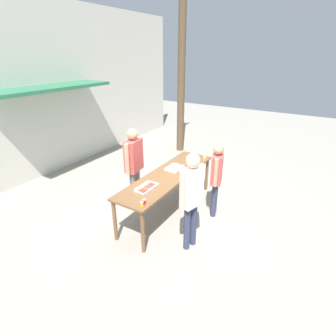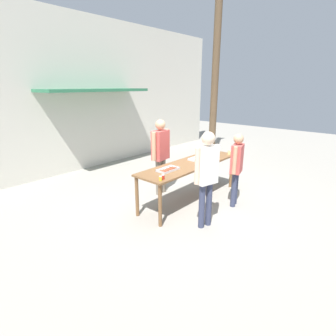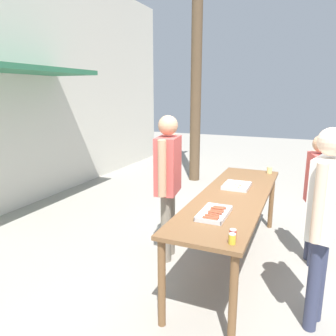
% 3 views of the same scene
% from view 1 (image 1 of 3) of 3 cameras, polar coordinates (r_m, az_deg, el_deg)
% --- Properties ---
extents(ground_plane, '(24.00, 24.00, 0.00)m').
position_cam_1_polar(ground_plane, '(5.88, 0.00, -9.22)').
color(ground_plane, gray).
extents(building_facade_back, '(12.00, 1.11, 4.50)m').
position_cam_1_polar(building_facade_back, '(7.84, -26.55, 14.54)').
color(building_facade_back, beige).
rests_on(building_facade_back, ground).
extents(serving_table, '(2.79, 0.76, 0.88)m').
position_cam_1_polar(serving_table, '(5.48, 0.00, -2.31)').
color(serving_table, brown).
rests_on(serving_table, ground).
extents(food_tray_sausages, '(0.47, 0.26, 0.04)m').
position_cam_1_polar(food_tray_sausages, '(4.91, -4.73, -4.35)').
color(food_tray_sausages, silver).
rests_on(food_tray_sausages, serving_table).
extents(food_tray_buns, '(0.39, 0.32, 0.06)m').
position_cam_1_polar(food_tray_buns, '(5.70, 1.49, -0.02)').
color(food_tray_buns, silver).
rests_on(food_tray_buns, serving_table).
extents(condiment_jar_mustard, '(0.06, 0.06, 0.09)m').
position_cam_1_polar(condiment_jar_mustard, '(4.37, -5.73, -7.83)').
color(condiment_jar_mustard, gold).
rests_on(condiment_jar_mustard, serving_table).
extents(condiment_jar_ketchup, '(0.06, 0.06, 0.09)m').
position_cam_1_polar(condiment_jar_ketchup, '(4.44, -5.22, -7.30)').
color(condiment_jar_ketchup, '#B22319').
rests_on(condiment_jar_ketchup, serving_table).
extents(beer_cup, '(0.08, 0.08, 0.09)m').
position_cam_1_polar(beer_cup, '(6.35, 8.00, 2.58)').
color(beer_cup, '#DBC67A').
rests_on(beer_cup, serving_table).
extents(person_server_behind_table, '(0.62, 0.30, 1.79)m').
position_cam_1_polar(person_server_behind_table, '(5.66, -7.44, 1.48)').
color(person_server_behind_table, '#756B5B').
rests_on(person_server_behind_table, ground).
extents(person_customer_holding_hotdog, '(0.53, 0.30, 1.79)m').
position_cam_1_polar(person_customer_holding_hotdog, '(4.35, 5.15, -5.50)').
color(person_customer_holding_hotdog, '#333851').
rests_on(person_customer_holding_hotdog, ground).
extents(person_customer_with_cup, '(0.52, 0.29, 1.59)m').
position_cam_1_polar(person_customer_with_cup, '(5.40, 10.51, -1.29)').
color(person_customer_with_cup, '#333851').
rests_on(person_customer_with_cup, ground).
extents(utility_pole, '(1.10, 0.24, 6.58)m').
position_cam_1_polar(utility_pole, '(8.85, 3.05, 24.88)').
color(utility_pole, brown).
rests_on(utility_pole, ground).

